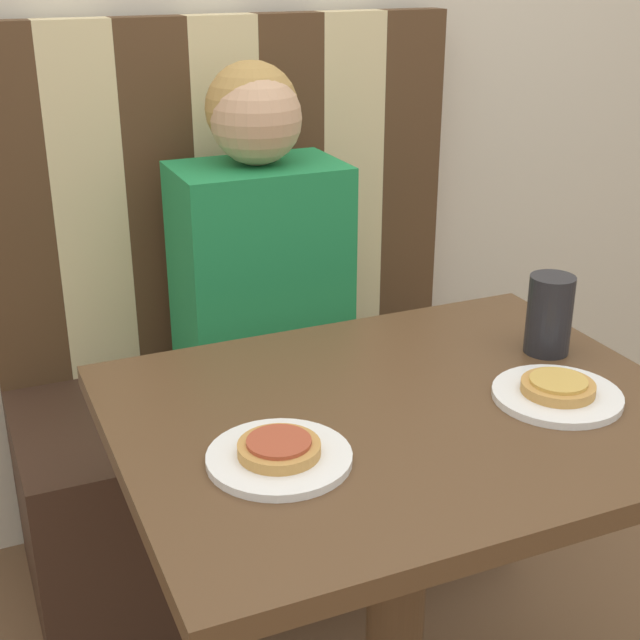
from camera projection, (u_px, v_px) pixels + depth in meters
booth_seat at (266, 473)px, 2.11m from camera, size 1.10×0.51×0.47m
booth_backrest at (226, 192)px, 2.06m from camera, size 1.10×0.06×0.78m
dining_table at (401, 467)px, 1.41m from camera, size 0.88×0.69×0.73m
person at (259, 240)px, 1.89m from camera, size 0.35×0.23×0.71m
plate_left at (279, 458)px, 1.22m from camera, size 0.20×0.20×0.01m
plate_right at (557, 395)px, 1.39m from camera, size 0.20×0.20×0.01m
pizza_left at (279, 448)px, 1.21m from camera, size 0.11×0.11×0.02m
pizza_right at (558, 386)px, 1.39m from camera, size 0.11×0.11×0.02m
drinking_cup at (549, 315)px, 1.53m from camera, size 0.08×0.08×0.14m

